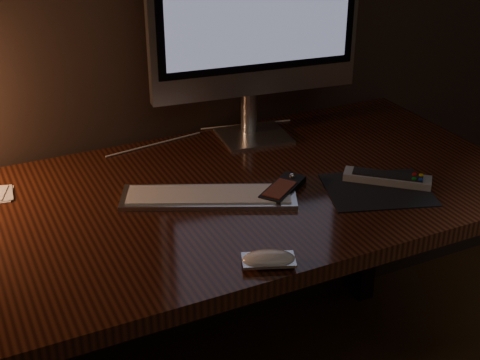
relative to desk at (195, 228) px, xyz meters
name	(u,v)px	position (x,y,z in m)	size (l,w,h in m)	color
desk	(195,228)	(0.00, 0.00, 0.00)	(1.60, 0.75, 0.75)	#3D1A0D
monitor	(256,11)	(0.26, 0.19, 0.49)	(0.58, 0.19, 0.61)	silver
keyboard	(209,196)	(0.00, -0.09, 0.14)	(0.41, 0.11, 0.02)	silver
mousepad	(377,190)	(0.39, -0.23, 0.13)	(0.25, 0.20, 0.00)	black
mouse	(269,261)	(0.00, -0.40, 0.14)	(0.11, 0.06, 0.02)	white
media_remote	(283,189)	(0.17, -0.14, 0.14)	(0.16, 0.14, 0.03)	black
tv_remote	(387,178)	(0.43, -0.20, 0.14)	(0.19, 0.18, 0.03)	#9A9D9F
cable	(203,135)	(0.14, 0.26, 0.13)	(0.00, 0.00, 0.57)	white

